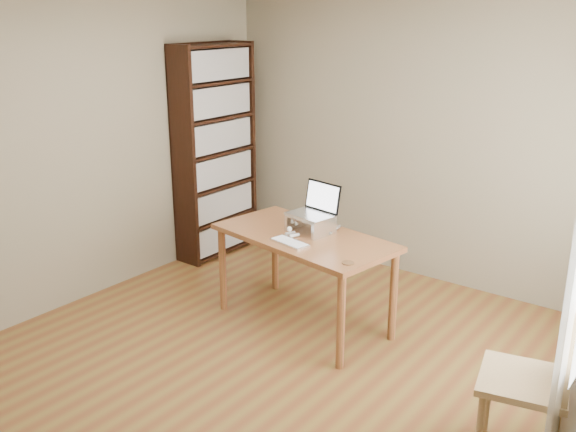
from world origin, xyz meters
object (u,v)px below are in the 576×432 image
at_px(keyboard, 290,242).
at_px(bookshelf, 215,152).
at_px(desk, 304,247).
at_px(chair, 541,374).
at_px(cat, 313,224).
at_px(laptop, 315,207).

bearing_deg(keyboard, bookshelf, 159.91).
bearing_deg(desk, chair, -7.78).
distance_m(desk, cat, 0.19).
xyz_separation_m(desk, keyboard, (0.03, -0.22, 0.11)).
bearing_deg(chair, desk, 150.13).
bearing_deg(chair, bookshelf, 146.24).
height_order(keyboard, chair, chair).
bearing_deg(laptop, desk, -81.17).
relative_size(bookshelf, laptop, 5.60).
xyz_separation_m(keyboard, chair, (1.95, -0.37, -0.20)).
distance_m(bookshelf, desk, 1.85).
bearing_deg(bookshelf, keyboard, -30.50).
distance_m(desk, chair, 2.06).
height_order(bookshelf, chair, bookshelf).
bearing_deg(laptop, bookshelf, 168.07).
distance_m(laptop, chair, 2.14).
bearing_deg(cat, keyboard, -64.61).
height_order(laptop, cat, laptop).
distance_m(bookshelf, cat, 1.78).
height_order(bookshelf, keyboard, bookshelf).
bearing_deg(desk, cat, 98.60).
distance_m(bookshelf, keyboard, 1.96).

